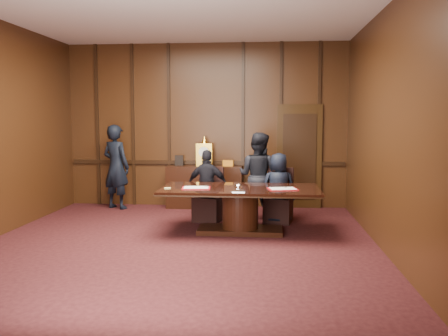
# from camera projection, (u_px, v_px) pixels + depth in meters

# --- Properties ---
(room) EXTENTS (7.00, 7.04, 3.50)m
(room) POSITION_uv_depth(u_px,v_px,m) (180.00, 131.00, 6.87)
(room) COLOR black
(room) RESTS_ON ground
(sideboard) EXTENTS (1.60, 0.45, 1.54)m
(sideboard) POSITION_uv_depth(u_px,v_px,m) (205.00, 185.00, 10.10)
(sideboard) COLOR black
(sideboard) RESTS_ON ground
(conference_table) EXTENTS (2.62, 1.32, 0.76)m
(conference_table) POSITION_uv_depth(u_px,v_px,m) (240.00, 202.00, 7.88)
(conference_table) COLOR black
(conference_table) RESTS_ON ground
(folder_left) EXTENTS (0.49, 0.38, 0.02)m
(folder_left) POSITION_uv_depth(u_px,v_px,m) (196.00, 188.00, 7.78)
(folder_left) COLOR #A70F15
(folder_left) RESTS_ON conference_table
(folder_right) EXTENTS (0.52, 0.42, 0.02)m
(folder_right) POSITION_uv_depth(u_px,v_px,m) (283.00, 189.00, 7.66)
(folder_right) COLOR #A70F15
(folder_right) RESTS_ON conference_table
(inkstand) EXTENTS (0.20, 0.14, 0.12)m
(inkstand) POSITION_uv_depth(u_px,v_px,m) (239.00, 188.00, 7.40)
(inkstand) COLOR white
(inkstand) RESTS_ON conference_table
(notepad) EXTENTS (0.10, 0.07, 0.01)m
(notepad) POSITION_uv_depth(u_px,v_px,m) (168.00, 188.00, 7.75)
(notepad) COLOR #F2DE76
(notepad) RESTS_ON conference_table
(chair_left) EXTENTS (0.57, 0.57, 0.99)m
(chair_left) POSITION_uv_depth(u_px,v_px,m) (208.00, 205.00, 8.83)
(chair_left) COLOR black
(chair_left) RESTS_ON ground
(chair_right) EXTENTS (0.57, 0.57, 0.99)m
(chair_right) POSITION_uv_depth(u_px,v_px,m) (279.00, 206.00, 8.71)
(chair_right) COLOR black
(chair_right) RESTS_ON ground
(signatory_left) EXTENTS (0.80, 0.37, 1.33)m
(signatory_left) POSITION_uv_depth(u_px,v_px,m) (208.00, 186.00, 8.71)
(signatory_left) COLOR black
(signatory_left) RESTS_ON ground
(signatory_right) EXTENTS (0.67, 0.48, 1.29)m
(signatory_right) POSITION_uv_depth(u_px,v_px,m) (279.00, 188.00, 8.60)
(signatory_right) COLOR black
(signatory_right) RESTS_ON ground
(witness_left) EXTENTS (0.76, 0.65, 1.77)m
(witness_left) POSITION_uv_depth(u_px,v_px,m) (116.00, 167.00, 9.99)
(witness_left) COLOR black
(witness_left) RESTS_ON ground
(witness_right) EXTENTS (0.98, 0.89, 1.64)m
(witness_right) POSITION_uv_depth(u_px,v_px,m) (258.00, 176.00, 8.94)
(witness_right) COLOR black
(witness_right) RESTS_ON ground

